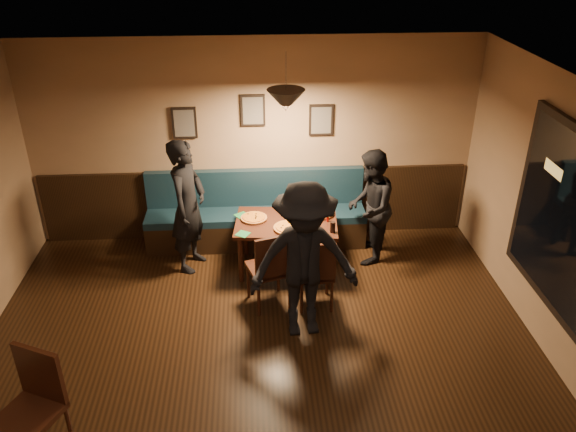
{
  "coord_description": "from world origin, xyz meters",
  "views": [
    {
      "loc": [
        -0.03,
        -3.81,
        4.14
      ],
      "look_at": [
        0.37,
        2.19,
        0.95
      ],
      "focal_mm": 35.83,
      "sensor_mm": 36.0,
      "label": 1
    }
  ],
  "objects_px": {
    "chair_near_right": "(315,271)",
    "soda_glass": "(333,227)",
    "dining_table": "(286,245)",
    "chair_near_left": "(268,267)",
    "diner_left": "(188,206)",
    "tabasco_bottle": "(328,217)",
    "diner_right": "(370,207)",
    "booth_bench": "(256,211)",
    "cafe_chair_far": "(28,413)",
    "diner_front": "(304,261)"
  },
  "relations": [
    {
      "from": "diner_front",
      "to": "cafe_chair_far",
      "type": "bearing_deg",
      "value": -151.71
    },
    {
      "from": "soda_glass",
      "to": "dining_table",
      "type": "bearing_deg",
      "value": 151.27
    },
    {
      "from": "booth_bench",
      "to": "chair_near_right",
      "type": "bearing_deg",
      "value": -65.75
    },
    {
      "from": "dining_table",
      "to": "booth_bench",
      "type": "bearing_deg",
      "value": 124.68
    },
    {
      "from": "soda_glass",
      "to": "chair_near_right",
      "type": "bearing_deg",
      "value": -117.45
    },
    {
      "from": "chair_near_left",
      "to": "diner_right",
      "type": "relative_size",
      "value": 0.66
    },
    {
      "from": "diner_right",
      "to": "soda_glass",
      "type": "xyz_separation_m",
      "value": [
        -0.55,
        -0.46,
        -0.02
      ]
    },
    {
      "from": "dining_table",
      "to": "diner_right",
      "type": "xyz_separation_m",
      "value": [
        1.09,
        0.16,
        0.43
      ]
    },
    {
      "from": "chair_near_right",
      "to": "soda_glass",
      "type": "height_order",
      "value": "chair_near_right"
    },
    {
      "from": "chair_near_left",
      "to": "diner_left",
      "type": "relative_size",
      "value": 0.58
    },
    {
      "from": "chair_near_right",
      "to": "diner_right",
      "type": "relative_size",
      "value": 0.6
    },
    {
      "from": "chair_near_left",
      "to": "chair_near_right",
      "type": "bearing_deg",
      "value": -23.3
    },
    {
      "from": "dining_table",
      "to": "soda_glass",
      "type": "height_order",
      "value": "soda_glass"
    },
    {
      "from": "dining_table",
      "to": "diner_left",
      "type": "height_order",
      "value": "diner_left"
    },
    {
      "from": "dining_table",
      "to": "cafe_chair_far",
      "type": "distance_m",
      "value": 3.65
    },
    {
      "from": "soda_glass",
      "to": "cafe_chair_far",
      "type": "distance_m",
      "value": 3.81
    },
    {
      "from": "dining_table",
      "to": "chair_near_right",
      "type": "bearing_deg",
      "value": -65.34
    },
    {
      "from": "chair_near_left",
      "to": "chair_near_right",
      "type": "relative_size",
      "value": 1.09
    },
    {
      "from": "booth_bench",
      "to": "tabasco_bottle",
      "type": "distance_m",
      "value": 1.16
    },
    {
      "from": "diner_left",
      "to": "chair_near_right",
      "type": "bearing_deg",
      "value": -102.37
    },
    {
      "from": "dining_table",
      "to": "diner_right",
      "type": "relative_size",
      "value": 0.83
    },
    {
      "from": "dining_table",
      "to": "tabasco_bottle",
      "type": "xyz_separation_m",
      "value": [
        0.52,
        -0.03,
        0.41
      ]
    },
    {
      "from": "soda_glass",
      "to": "diner_right",
      "type": "bearing_deg",
      "value": 40.16
    },
    {
      "from": "chair_near_left",
      "to": "diner_right",
      "type": "height_order",
      "value": "diner_right"
    },
    {
      "from": "chair_near_right",
      "to": "tabasco_bottle",
      "type": "relative_size",
      "value": 7.02
    },
    {
      "from": "soda_glass",
      "to": "diner_front",
      "type": "bearing_deg",
      "value": -114.05
    },
    {
      "from": "booth_bench",
      "to": "diner_right",
      "type": "relative_size",
      "value": 1.95
    },
    {
      "from": "diner_left",
      "to": "tabasco_bottle",
      "type": "height_order",
      "value": "diner_left"
    },
    {
      "from": "chair_near_right",
      "to": "diner_right",
      "type": "height_order",
      "value": "diner_right"
    },
    {
      "from": "chair_near_left",
      "to": "diner_left",
      "type": "xyz_separation_m",
      "value": [
        -0.97,
        0.89,
        0.37
      ]
    },
    {
      "from": "cafe_chair_far",
      "to": "tabasco_bottle",
      "type": "bearing_deg",
      "value": -110.3
    },
    {
      "from": "dining_table",
      "to": "chair_near_left",
      "type": "xyz_separation_m",
      "value": [
        -0.25,
        -0.75,
        0.16
      ]
    },
    {
      "from": "booth_bench",
      "to": "diner_right",
      "type": "height_order",
      "value": "diner_right"
    },
    {
      "from": "dining_table",
      "to": "soda_glass",
      "type": "distance_m",
      "value": 0.75
    },
    {
      "from": "soda_glass",
      "to": "tabasco_bottle",
      "type": "xyz_separation_m",
      "value": [
        -0.02,
        0.27,
        -0.0
      ]
    },
    {
      "from": "dining_table",
      "to": "tabasco_bottle",
      "type": "bearing_deg",
      "value": 2.36
    },
    {
      "from": "diner_front",
      "to": "soda_glass",
      "type": "bearing_deg",
      "value": 61.5
    },
    {
      "from": "diner_left",
      "to": "cafe_chair_far",
      "type": "distance_m",
      "value": 3.18
    },
    {
      "from": "chair_near_right",
      "to": "diner_right",
      "type": "xyz_separation_m",
      "value": [
        0.81,
        0.97,
        0.31
      ]
    },
    {
      "from": "diner_right",
      "to": "dining_table",
      "type": "bearing_deg",
      "value": -64.56
    },
    {
      "from": "diner_front",
      "to": "diner_left",
      "type": "bearing_deg",
      "value": 128.75
    },
    {
      "from": "diner_front",
      "to": "soda_glass",
      "type": "relative_size",
      "value": 12.94
    },
    {
      "from": "tabasco_bottle",
      "to": "diner_front",
      "type": "bearing_deg",
      "value": -108.21
    },
    {
      "from": "chair_near_right",
      "to": "cafe_chair_far",
      "type": "relative_size",
      "value": 0.9
    },
    {
      "from": "chair_near_left",
      "to": "diner_front",
      "type": "distance_m",
      "value": 0.75
    },
    {
      "from": "chair_near_left",
      "to": "soda_glass",
      "type": "distance_m",
      "value": 0.95
    },
    {
      "from": "diner_front",
      "to": "cafe_chair_far",
      "type": "xyz_separation_m",
      "value": [
        -2.41,
        -1.55,
        -0.39
      ]
    },
    {
      "from": "soda_glass",
      "to": "cafe_chair_far",
      "type": "height_order",
      "value": "cafe_chair_far"
    },
    {
      "from": "chair_near_right",
      "to": "diner_right",
      "type": "bearing_deg",
      "value": 48.7
    },
    {
      "from": "dining_table",
      "to": "chair_near_right",
      "type": "relative_size",
      "value": 1.38
    }
  ]
}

